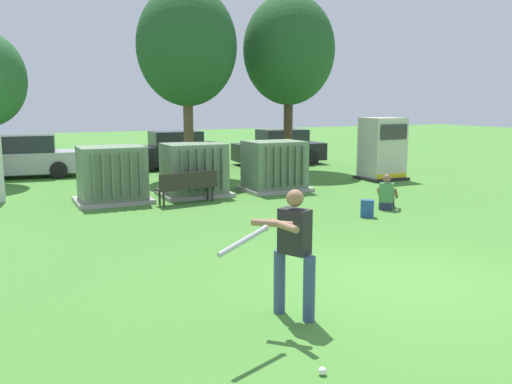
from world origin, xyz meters
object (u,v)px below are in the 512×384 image
transformer_mid_east (274,167)px  generator_enclosure (382,149)px  batter (292,247)px  parked_car_left_of_center (24,158)px  transformer_mid_west (194,170)px  park_bench (187,185)px  seated_spectator (387,195)px  transformer_west (112,175)px  parked_car_rightmost (280,148)px  sports_ball (322,371)px  parked_car_right_of_center (173,151)px  backpack (367,209)px

transformer_mid_east → generator_enclosure: size_ratio=0.91×
batter → parked_car_left_of_center: (-2.55, 16.50, -0.22)m
transformer_mid_west → parked_car_left_of_center: (-4.55, 6.84, -0.04)m
transformer_mid_west → batter: bearing=-101.7°
generator_enclosure → park_bench: 8.33m
park_bench → seated_spectator: seated_spectator is taller
transformer_mid_west → transformer_west: bearing=-178.9°
generator_enclosure → parked_car_rightmost: 6.21m
batter → seated_spectator: bearing=42.0°
parked_car_left_of_center → parked_car_rightmost: (11.02, -0.35, 0.00)m
sports_ball → seated_spectator: bearing=46.8°
parked_car_rightmost → sports_ball: bearing=-116.9°
parked_car_right_of_center → transformer_mid_east: bearing=-80.8°
seated_spectator → parked_car_rightmost: bearing=77.1°
transformer_west → batter: bearing=-87.0°
generator_enclosure → parked_car_right_of_center: generator_enclosure is taller
batter → backpack: (4.88, 4.77, -0.76)m
transformer_mid_east → park_bench: (-3.32, -1.01, -0.25)m
transformer_west → parked_car_left_of_center: same height
parked_car_left_of_center → parked_car_right_of_center: same height
parked_car_left_of_center → parked_car_right_of_center: bearing=2.7°
transformer_west → park_bench: transformer_west is taller
transformer_mid_west → park_bench: bearing=-117.4°
generator_enclosure → batter: bearing=-133.5°
sports_ball → seated_spectator: (6.47, 6.89, 0.33)m
transformer_mid_east → batter: size_ratio=1.21×
park_bench → batter: 8.60m
transformer_west → sports_ball: bearing=-89.8°
generator_enclosure → batter: (-9.54, -10.04, -0.16)m
batter → parked_car_rightmost: (8.48, 16.15, -0.22)m
transformer_mid_east → generator_enclosure: 4.89m
transformer_west → seated_spectator: (6.52, -4.20, -0.41)m
transformer_mid_east → transformer_mid_west: bearing=176.1°
seated_spectator → backpack: 1.31m
transformer_mid_west → sports_ball: size_ratio=23.33×
parked_car_left_of_center → batter: bearing=-81.2°
batter → parked_car_left_of_center: size_ratio=0.40×
transformer_mid_east → parked_car_rightmost: (3.78, 6.67, -0.04)m
park_bench → sports_ball: size_ratio=20.42×
backpack → parked_car_rightmost: bearing=72.5°
transformer_mid_west → backpack: 5.71m
transformer_west → generator_enclosure: (10.04, 0.43, 0.35)m
transformer_mid_east → sports_ball: size_ratio=23.33×
parked_car_right_of_center → sports_ball: bearing=-102.3°
backpack → parked_car_left_of_center: size_ratio=0.10×
transformer_west → transformer_mid_east: 5.20m
transformer_west → transformer_mid_east: same height
sports_ball → parked_car_right_of_center: (3.97, 18.27, 0.71)m
backpack → generator_enclosure: bearing=48.5°
seated_spectator → parked_car_rightmost: parked_car_rightmost is taller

